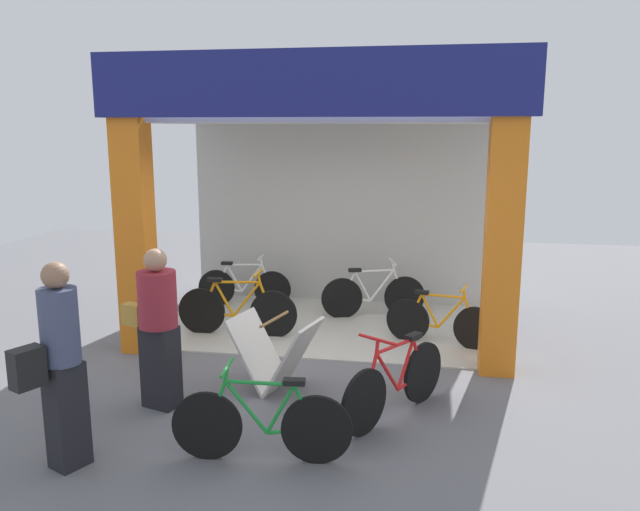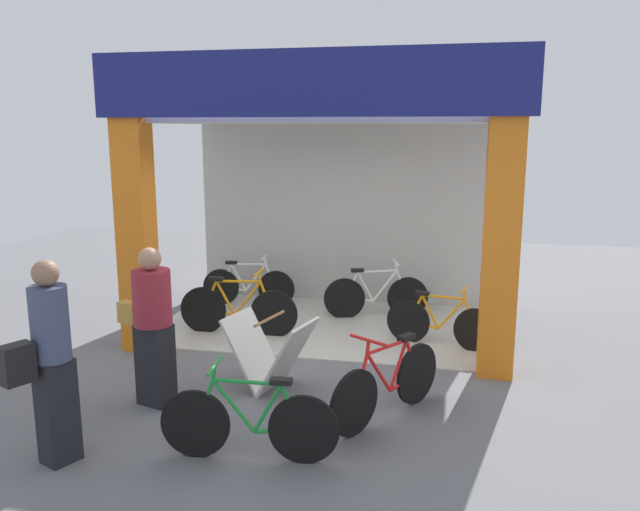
% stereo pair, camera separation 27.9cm
% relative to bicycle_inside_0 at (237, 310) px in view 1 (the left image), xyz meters
% --- Properties ---
extents(ground_plane, '(17.43, 17.43, 0.00)m').
position_rel_bicycle_inside_0_xyz_m(ground_plane, '(1.14, -0.72, -0.36)').
color(ground_plane, slate).
rests_on(ground_plane, ground).
extents(shop_facade, '(4.91, 3.04, 3.58)m').
position_rel_bicycle_inside_0_xyz_m(shop_facade, '(1.14, 0.66, 1.55)').
color(shop_facade, beige).
rests_on(shop_facade, ground).
extents(bicycle_inside_0, '(1.63, 0.45, 0.89)m').
position_rel_bicycle_inside_0_xyz_m(bicycle_inside_0, '(0.00, 0.00, 0.00)').
color(bicycle_inside_0, black).
rests_on(bicycle_inside_0, ground).
extents(bicycle_inside_1, '(1.46, 0.40, 0.80)m').
position_rel_bicycle_inside_0_xyz_m(bicycle_inside_1, '(-0.31, 1.39, -0.04)').
color(bicycle_inside_1, black).
rests_on(bicycle_inside_1, ground).
extents(bicycle_inside_2, '(1.49, 0.52, 0.85)m').
position_rel_bicycle_inside_0_xyz_m(bicycle_inside_2, '(1.72, 1.15, -0.02)').
color(bicycle_inside_2, black).
rests_on(bicycle_inside_2, ground).
extents(bicycle_inside_3, '(1.42, 0.45, 0.80)m').
position_rel_bicycle_inside_0_xyz_m(bicycle_inside_3, '(2.69, 0.06, -0.04)').
color(bicycle_inside_3, black).
rests_on(bicycle_inside_3, ground).
extents(bicycle_parked_0, '(1.52, 0.42, 0.84)m').
position_rel_bicycle_inside_0_xyz_m(bicycle_parked_0, '(1.18, -3.11, -0.02)').
color(bicycle_parked_0, black).
rests_on(bicycle_parked_0, ground).
extents(bicycle_parked_1, '(0.88, 1.37, 0.87)m').
position_rel_bicycle_inside_0_xyz_m(bicycle_parked_1, '(2.23, -2.09, -0.01)').
color(bicycle_parked_1, black).
rests_on(bicycle_parked_1, ground).
extents(sandwich_board_sign, '(1.02, 0.80, 0.80)m').
position_rel_bicycle_inside_0_xyz_m(sandwich_board_sign, '(0.93, -1.63, 0.04)').
color(sandwich_board_sign, silver).
rests_on(sandwich_board_sign, ground).
extents(pedestrian_0, '(0.45, 0.61, 1.73)m').
position_rel_bicycle_inside_0_xyz_m(pedestrian_0, '(-0.38, -3.47, 0.53)').
color(pedestrian_0, black).
rests_on(pedestrian_0, ground).
extents(pedestrian_1, '(0.66, 0.47, 1.61)m').
position_rel_bicycle_inside_0_xyz_m(pedestrian_1, '(-0.10, -2.23, 0.49)').
color(pedestrian_1, black).
rests_on(pedestrian_1, ground).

